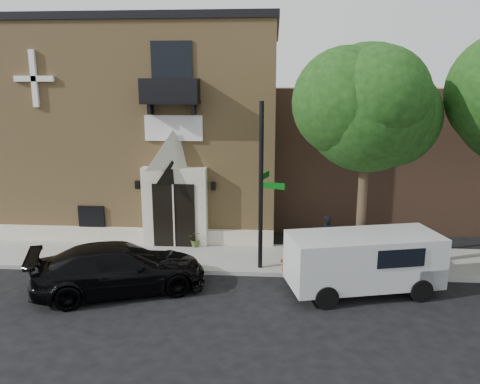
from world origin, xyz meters
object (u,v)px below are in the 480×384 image
object	(u,v)px
black_sedan	(120,268)
fire_hydrant	(287,261)
street_sign	(262,187)
pedestrian_near	(326,237)
cargo_van	(369,260)
dumpster	(371,251)

from	to	relation	value
black_sedan	fire_hydrant	world-z (taller)	black_sedan
street_sign	fire_hydrant	size ratio (longest dim) A/B	7.80
black_sedan	pedestrian_near	distance (m)	7.51
street_sign	fire_hydrant	distance (m)	2.77
cargo_van	fire_hydrant	bearing A→B (deg)	141.62
black_sedan	dumpster	xyz separation A→B (m)	(8.38, 2.09, 0.03)
cargo_van	fire_hydrant	world-z (taller)	cargo_van
black_sedan	street_sign	world-z (taller)	street_sign
fire_hydrant	dumpster	xyz separation A→B (m)	(2.97, 0.37, 0.30)
cargo_van	street_sign	xyz separation A→B (m)	(-3.49, 1.49, 2.03)
black_sedan	dumpster	distance (m)	8.64
black_sedan	cargo_van	size ratio (longest dim) A/B	1.07
dumpster	pedestrian_near	bearing A→B (deg)	152.52
street_sign	fire_hydrant	world-z (taller)	street_sign
dumpster	pedestrian_near	xyz separation A→B (m)	(-1.50, 0.91, 0.18)
dumpster	pedestrian_near	distance (m)	1.76
cargo_van	pedestrian_near	xyz separation A→B (m)	(-1.10, 2.46, -0.09)
street_sign	dumpster	distance (m)	4.52
black_sedan	dumpster	world-z (taller)	black_sedan
street_sign	fire_hydrant	xyz separation A→B (m)	(0.92, -0.30, -2.60)
black_sedan	fire_hydrant	size ratio (longest dim) A/B	7.23
fire_hydrant	dumpster	bearing A→B (deg)	7.05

